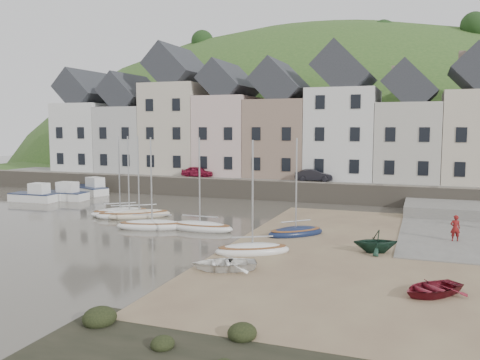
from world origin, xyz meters
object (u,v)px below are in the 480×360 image
at_px(rowboat_green, 375,241).
at_px(rowboat_red, 432,288).
at_px(sailboat_0, 129,214).
at_px(rowboat_white, 224,263).
at_px(person_red, 455,228).
at_px(car_right, 313,175).
at_px(car_left, 197,172).

xyz_separation_m(rowboat_green, rowboat_red, (2.76, -6.27, -0.33)).
bearing_deg(rowboat_red, sailboat_0, -164.89).
relative_size(rowboat_white, rowboat_red, 1.09).
bearing_deg(person_red, car_right, -62.97).
height_order(sailboat_0, rowboat_green, sailboat_0).
bearing_deg(sailboat_0, person_red, -1.13).
relative_size(rowboat_white, rowboat_green, 1.30).
bearing_deg(car_left, rowboat_green, -135.95).
xyz_separation_m(rowboat_red, car_right, (-10.30, 25.91, 1.83)).
height_order(person_red, car_left, car_left).
bearing_deg(rowboat_green, person_red, 114.75).
height_order(rowboat_red, car_right, car_right).
xyz_separation_m(rowboat_white, rowboat_green, (6.40, 5.85, 0.30)).
bearing_deg(rowboat_red, rowboat_white, -140.19).
xyz_separation_m(sailboat_0, rowboat_red, (21.06, -10.89, 0.09)).
bearing_deg(rowboat_green, car_left, -155.35).
distance_m(rowboat_green, car_right, 21.09).
relative_size(rowboat_green, car_right, 0.66).
xyz_separation_m(rowboat_white, person_red, (10.54, 10.03, 0.52)).
xyz_separation_m(rowboat_red, person_red, (1.39, 10.45, 0.54)).
distance_m(rowboat_white, car_right, 25.57).
bearing_deg(car_left, car_right, -91.08).
bearing_deg(rowboat_white, rowboat_green, 106.89).
xyz_separation_m(sailboat_0, rowboat_green, (18.30, -4.62, 0.42)).
height_order(rowboat_white, rowboat_green, rowboat_green).
bearing_deg(car_right, rowboat_green, -175.24).
bearing_deg(car_right, sailboat_0, 128.14).
distance_m(sailboat_0, car_right, 18.57).
relative_size(rowboat_white, person_red, 1.97).
bearing_deg(rowboat_green, car_right, -179.45).
distance_m(rowboat_red, car_left, 34.35).
xyz_separation_m(person_red, car_left, (-23.86, 15.46, 1.27)).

